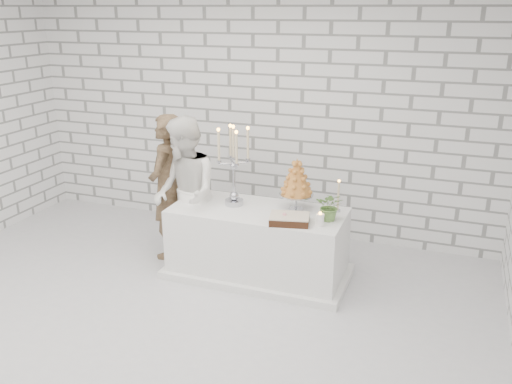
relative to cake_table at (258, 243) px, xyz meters
name	(u,v)px	position (x,y,z in m)	size (l,w,h in m)	color
ground	(156,325)	(-0.53, -1.23, -0.38)	(6.00, 5.00, 0.01)	silver
wall_back	(253,112)	(-0.53, 1.27, 1.12)	(6.00, 0.01, 3.00)	white
cake_table	(258,243)	(0.00, 0.00, 0.00)	(1.80, 0.80, 0.75)	white
groom	(167,187)	(-1.13, 0.14, 0.45)	(0.60, 0.39, 1.64)	#38291B
bride	(185,194)	(-0.81, -0.04, 0.46)	(0.81, 0.63, 1.67)	white
candelabra	(234,166)	(-0.28, 0.05, 0.80)	(0.35, 0.35, 0.85)	#A8A9B3
croquembouche	(296,184)	(0.37, 0.14, 0.65)	(0.35, 0.35, 0.55)	#A26228
chocolate_cake	(289,219)	(0.41, -0.24, 0.42)	(0.37, 0.27, 0.08)	black
pillar_candle	(320,220)	(0.71, -0.20, 0.44)	(0.08, 0.08, 0.12)	white
extra_taper	(338,197)	(0.79, 0.23, 0.54)	(0.06, 0.06, 0.32)	beige
flowers	(330,206)	(0.76, -0.03, 0.52)	(0.27, 0.23, 0.29)	#38602D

